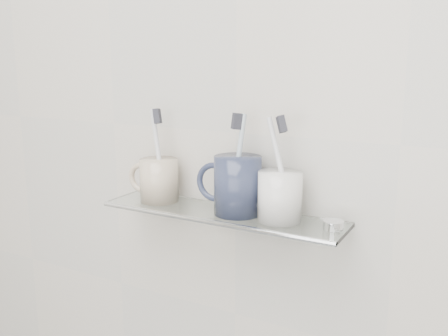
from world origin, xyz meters
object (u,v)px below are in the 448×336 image
Objects in this scene: shelf_glass at (221,214)px; mug_left at (159,180)px; mug_center at (238,185)px; mug_right at (280,196)px.

mug_left reaches higher than shelf_glass.
mug_left is (-0.15, 0.00, 0.05)m from shelf_glass.
mug_center is at bearing -5.74° from mug_left.
shelf_glass is 5.51× the size of mug_left.
mug_left is 0.19m from mug_center.
mug_left is 0.80× the size of mug_center.
mug_right is at bearing 2.34° from shelf_glass.
mug_left is at bearing 168.06° from mug_right.
mug_right reaches higher than shelf_glass.
mug_right is at bearing 16.68° from mug_center.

